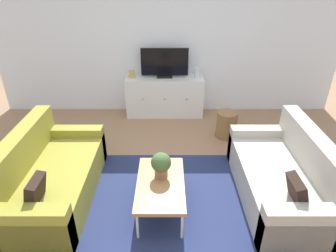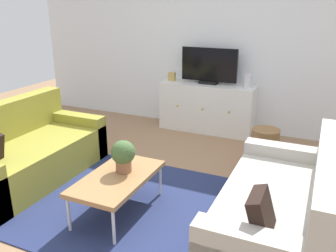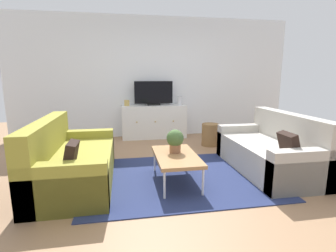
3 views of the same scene
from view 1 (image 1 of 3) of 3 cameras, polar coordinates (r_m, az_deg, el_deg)
ground_plane at (r=3.79m, az=-0.05°, el=-12.65°), size 10.00×10.00×0.00m
wall_back at (r=5.54m, az=0.10°, el=16.40°), size 6.40×0.12×2.70m
area_rug at (r=3.68m, az=-0.06°, el=-14.10°), size 2.50×1.90×0.01m
couch_left_side at (r=3.82m, az=-22.51°, el=-9.47°), size 0.89×1.75×0.85m
couch_right_side at (r=3.81m, az=22.47°, el=-9.61°), size 0.89×1.75×0.85m
coffee_table at (r=3.34m, az=-1.27°, el=-11.39°), size 0.54×0.96×0.38m
potted_plant at (r=3.30m, az=-1.15°, el=-7.50°), size 0.23×0.23×0.31m
tv_console at (r=5.56m, az=-0.38°, el=5.87°), size 1.44×0.47×0.74m
flat_screen_tv at (r=5.37m, az=-0.40°, el=12.25°), size 0.86×0.16×0.54m
glass_vase at (r=5.42m, az=6.05°, el=10.41°), size 0.11×0.11×0.19m
mantel_clock at (r=5.45m, az=-6.81°, el=10.09°), size 0.11×0.07×0.13m
wicker_basket at (r=4.92m, az=11.68°, el=0.25°), size 0.34×0.34×0.45m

